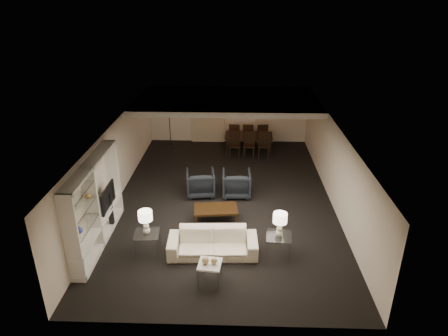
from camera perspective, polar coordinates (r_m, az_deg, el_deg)
name	(u,v)px	position (r m, az deg, el deg)	size (l,w,h in m)	color
floor	(224,198)	(13.30, 0.00, -4.33)	(11.00, 11.00, 0.00)	black
ceiling	(224,126)	(12.31, 0.00, 5.96)	(7.00, 11.00, 0.02)	silver
wall_back	(228,115)	(17.93, 0.58, 7.65)	(7.00, 0.02, 2.50)	beige
wall_front	(215,277)	(8.02, -1.33, -15.27)	(7.00, 0.02, 2.50)	beige
wall_left	(116,162)	(13.32, -15.22, 0.79)	(0.02, 11.00, 2.50)	beige
wall_right	(334,165)	(13.12, 15.46, 0.39)	(0.02, 11.00, 2.50)	beige
ceiling_soffit	(227,101)	(15.69, 0.42, 9.60)	(7.00, 4.00, 0.20)	silver
curtains	(208,116)	(17.91, -2.33, 7.44)	(1.50, 0.12, 2.40)	beige
door	(244,119)	(17.96, 2.82, 6.98)	(0.90, 0.05, 2.10)	silver
painting	(276,109)	(17.88, 7.39, 8.41)	(0.95, 0.04, 0.65)	#142D38
media_unit	(95,204)	(11.08, -17.89, -4.92)	(0.38, 3.40, 2.35)	white
pendant_light	(235,113)	(15.82, 1.51, 7.91)	(0.52, 0.52, 0.24)	#D8591E
sofa	(213,243)	(10.53, -1.63, -10.63)	(2.31, 0.90, 0.68)	beige
coffee_table	(216,215)	(11.93, -1.17, -6.69)	(1.27, 0.74, 0.46)	black
armchair_left	(201,183)	(13.36, -3.37, -2.15)	(0.92, 0.95, 0.86)	black
armchair_right	(236,183)	(13.31, 1.78, -2.23)	(0.92, 0.95, 0.86)	black
side_table_left	(148,243)	(10.78, -10.84, -10.47)	(0.64, 0.64, 0.59)	white
side_table_right	(278,245)	(10.59, 7.76, -10.90)	(0.64, 0.64, 0.59)	white
table_lamp_left	(146,222)	(10.44, -11.11, -7.64)	(0.36, 0.36, 0.66)	beige
table_lamp_right	(280,225)	(10.25, 7.96, -8.04)	(0.36, 0.36, 0.66)	white
marble_table	(210,273)	(9.69, -2.02, -14.70)	(0.53, 0.53, 0.53)	white
gold_gourd_a	(205,260)	(9.48, -2.67, -13.04)	(0.17, 0.17, 0.17)	tan
gold_gourd_b	(214,261)	(9.48, -1.43, -13.12)	(0.15, 0.15, 0.15)	tan
television	(104,197)	(11.61, -16.78, -4.02)	(0.14, 1.09, 0.63)	black
vase_blue	(79,230)	(10.14, -19.99, -8.28)	(0.17, 0.17, 0.18)	#283EB1
vase_amber	(88,195)	(10.55, -18.88, -3.74)	(0.15, 0.15, 0.16)	#AB8F39
floor_speaker	(111,211)	(11.96, -15.90, -5.88)	(0.12, 0.12, 1.09)	black
dining_table	(249,143)	(17.05, 3.54, 3.53)	(2.00, 1.11, 0.70)	black
chair_nl	(234,145)	(16.37, 1.50, 3.32)	(0.48, 0.48, 1.04)	black
chair_nm	(249,145)	(16.38, 3.61, 3.29)	(0.48, 0.48, 1.04)	black
chair_nr	(264,145)	(16.41, 5.70, 3.25)	(0.48, 0.48, 1.04)	black
chair_fl	(235,134)	(17.59, 1.54, 4.82)	(0.48, 0.48, 1.04)	black
chair_fm	(248,135)	(17.60, 3.50, 4.79)	(0.48, 0.48, 1.04)	black
chair_fr	(262,135)	(17.63, 5.46, 4.76)	(0.48, 0.48, 1.04)	black
floor_lamp	(170,129)	(17.44, -7.73, 5.52)	(0.24, 0.24, 1.67)	black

